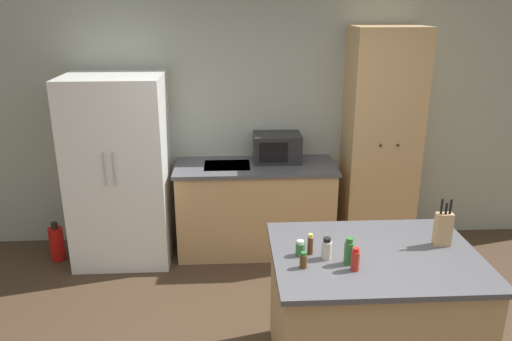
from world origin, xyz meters
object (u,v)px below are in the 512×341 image
at_px(microwave, 277,148).
at_px(spice_bottle_amber_oil, 349,252).
at_px(spice_bottle_green_herb, 310,245).
at_px(refrigerator, 120,170).
at_px(spice_bottle_tall_dark, 327,249).
at_px(fire_extinguisher, 57,243).
at_px(knife_block, 443,228).
at_px(spice_bottle_pale_salt, 355,260).
at_px(pantry_cabinet, 381,142).
at_px(spice_bottle_orange_cap, 300,249).
at_px(spice_bottle_short_red, 303,260).

bearing_deg(microwave, spice_bottle_amber_oil, -83.47).
relative_size(microwave, spice_bottle_green_herb, 3.33).
bearing_deg(refrigerator, spice_bottle_amber_oil, -47.16).
distance_m(spice_bottle_tall_dark, fire_extinguisher, 2.99).
bearing_deg(knife_block, spice_bottle_amber_oil, -162.37).
bearing_deg(spice_bottle_pale_salt, pantry_cabinet, 70.04).
relative_size(spice_bottle_tall_dark, spice_bottle_orange_cap, 1.40).
xyz_separation_m(microwave, spice_bottle_amber_oil, (0.24, -2.06, -0.06)).
bearing_deg(spice_bottle_green_herb, spice_bottle_pale_salt, -42.34).
height_order(refrigerator, fire_extinguisher, refrigerator).
relative_size(spice_bottle_tall_dark, spice_bottle_pale_salt, 0.97).
bearing_deg(spice_bottle_orange_cap, pantry_cabinet, 60.72).
relative_size(microwave, spice_bottle_tall_dark, 3.25).
relative_size(refrigerator, spice_bottle_green_herb, 12.98).
distance_m(knife_block, spice_bottle_green_herb, 0.88).
bearing_deg(spice_bottle_green_herb, spice_bottle_orange_cap, -167.13).
xyz_separation_m(refrigerator, fire_extinguisher, (-0.66, -0.06, -0.72)).
bearing_deg(pantry_cabinet, spice_bottle_short_red, -117.46).
distance_m(pantry_cabinet, spice_bottle_amber_oil, 2.14).
relative_size(spice_bottle_green_herb, spice_bottle_pale_salt, 0.95).
height_order(pantry_cabinet, spice_bottle_pale_salt, pantry_cabinet).
xyz_separation_m(spice_bottle_tall_dark, spice_bottle_green_herb, (-0.09, 0.07, -0.00)).
height_order(spice_bottle_tall_dark, spice_bottle_amber_oil, spice_bottle_amber_oil).
xyz_separation_m(pantry_cabinet, spice_bottle_tall_dark, (-0.89, -1.92, -0.13)).
height_order(microwave, spice_bottle_short_red, microwave).
bearing_deg(microwave, knife_block, -64.04).
distance_m(microwave, spice_bottle_tall_dark, 1.99).
distance_m(knife_block, spice_bottle_amber_oil, 0.70).
distance_m(refrigerator, spice_bottle_amber_oil, 2.57).
bearing_deg(spice_bottle_short_red, microwave, 88.81).
height_order(spice_bottle_short_red, fire_extinguisher, spice_bottle_short_red).
relative_size(refrigerator, spice_bottle_tall_dark, 12.68).
distance_m(spice_bottle_pale_salt, fire_extinguisher, 3.18).
distance_m(pantry_cabinet, spice_bottle_short_red, 2.29).
distance_m(spice_bottle_tall_dark, spice_bottle_pale_salt, 0.20).
distance_m(refrigerator, spice_bottle_tall_dark, 2.43).
bearing_deg(fire_extinguisher, pantry_cabinet, 3.06).
height_order(microwave, knife_block, knife_block).
bearing_deg(fire_extinguisher, spice_bottle_amber_oil, -37.18).
xyz_separation_m(microwave, spice_bottle_orange_cap, (-0.04, -1.93, -0.10)).
relative_size(spice_bottle_amber_oil, spice_bottle_orange_cap, 1.70).
height_order(knife_block, fire_extinguisher, knife_block).
bearing_deg(spice_bottle_green_herb, knife_block, 4.83).
bearing_deg(microwave, refrigerator, -173.38).
relative_size(spice_bottle_short_red, fire_extinguisher, 0.26).
bearing_deg(spice_bottle_green_herb, pantry_cabinet, 62.07).
relative_size(refrigerator, spice_bottle_pale_salt, 12.31).
xyz_separation_m(refrigerator, spice_bottle_amber_oil, (1.74, -1.88, 0.09)).
xyz_separation_m(pantry_cabinet, spice_bottle_pale_salt, (-0.75, -2.07, -0.13)).
height_order(spice_bottle_short_red, spice_bottle_amber_oil, spice_bottle_amber_oil).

